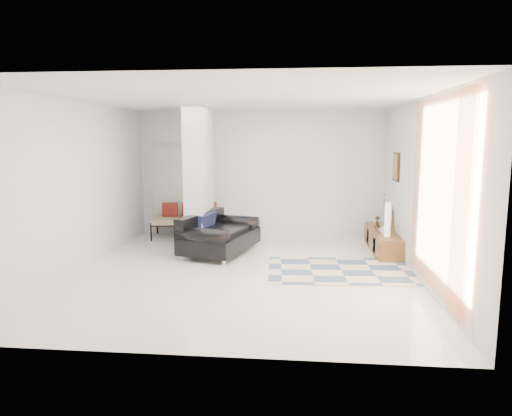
{
  "coord_description": "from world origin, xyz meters",
  "views": [
    {
      "loc": [
        0.87,
        -7.26,
        2.17
      ],
      "look_at": [
        0.13,
        0.6,
        0.98
      ],
      "focal_mm": 32.0,
      "sensor_mm": 36.0,
      "label": 1
    }
  ],
  "objects": [
    {
      "name": "floor",
      "position": [
        0.0,
        0.0,
        0.0
      ],
      "size": [
        6.0,
        6.0,
        0.0
      ],
      "primitive_type": "plane",
      "color": "white",
      "rests_on": "ground"
    },
    {
      "name": "loveseat",
      "position": [
        -0.68,
        1.22,
        0.35
      ],
      "size": [
        1.44,
        1.94,
        0.76
      ],
      "rotation": [
        0.0,
        0.0,
        -0.27
      ],
      "color": "silver",
      "rests_on": "floor"
    },
    {
      "name": "wall_art",
      "position": [
        2.72,
        1.69,
        1.65
      ],
      "size": [
        0.04,
        0.45,
        0.55
      ],
      "primitive_type": "cube",
      "color": "#311F0D",
      "rests_on": "wall_right"
    },
    {
      "name": "wall_left",
      "position": [
        -2.75,
        0.0,
        1.4
      ],
      "size": [
        0.0,
        6.0,
        6.0
      ],
      "primitive_type": "plane",
      "rotation": [
        1.57,
        0.0,
        1.57
      ],
      "color": "silver",
      "rests_on": "ground"
    },
    {
      "name": "vase",
      "position": [
        2.47,
        1.39,
        0.48
      ],
      "size": [
        0.18,
        0.18,
        0.17
      ],
      "primitive_type": "imported",
      "rotation": [
        0.0,
        0.0,
        -0.09
      ],
      "color": "silver",
      "rests_on": "media_console"
    },
    {
      "name": "bronze_figurine",
      "position": [
        2.47,
        2.06,
        0.51
      ],
      "size": [
        0.12,
        0.12,
        0.23
      ],
      "primitive_type": null,
      "rotation": [
        0.0,
        0.0,
        0.04
      ],
      "color": "black",
      "rests_on": "media_console"
    },
    {
      "name": "area_rug",
      "position": [
        1.6,
        0.2,
        0.01
      ],
      "size": [
        2.51,
        1.75,
        0.01
      ],
      "primitive_type": "cube",
      "rotation": [
        0.0,
        0.0,
        0.05
      ],
      "color": "beige",
      "rests_on": "floor"
    },
    {
      "name": "daybed",
      "position": [
        -1.43,
        2.62,
        0.41
      ],
      "size": [
        2.01,
        1.07,
        0.77
      ],
      "rotation": [
        0.0,
        0.0,
        0.14
      ],
      "color": "black",
      "rests_on": "floor"
    },
    {
      "name": "wall_right",
      "position": [
        2.75,
        0.0,
        1.4
      ],
      "size": [
        0.0,
        6.0,
        6.0
      ],
      "primitive_type": "plane",
      "rotation": [
        1.57,
        0.0,
        -1.57
      ],
      "color": "silver",
      "rests_on": "ground"
    },
    {
      "name": "curtain",
      "position": [
        2.67,
        -1.15,
        1.45
      ],
      "size": [
        0.0,
        2.55,
        2.55
      ],
      "primitive_type": "plane",
      "rotation": [
        1.57,
        0.0,
        1.57
      ],
      "color": "#F78141",
      "rests_on": "wall_right"
    },
    {
      "name": "wall_front",
      "position": [
        0.0,
        -3.0,
        1.4
      ],
      "size": [
        6.0,
        0.0,
        6.0
      ],
      "primitive_type": "plane",
      "rotation": [
        -1.57,
        0.0,
        0.0
      ],
      "color": "silver",
      "rests_on": "ground"
    },
    {
      "name": "cylinder_lamp",
      "position": [
        2.5,
        1.16,
        0.71
      ],
      "size": [
        0.11,
        0.11,
        0.62
      ],
      "primitive_type": "cylinder",
      "color": "beige",
      "rests_on": "media_console"
    },
    {
      "name": "partition_column",
      "position": [
        -1.1,
        1.6,
        1.4
      ],
      "size": [
        0.35,
        1.2,
        2.8
      ],
      "primitive_type": "cube",
      "color": "silver",
      "rests_on": "floor"
    },
    {
      "name": "wall_back",
      "position": [
        0.0,
        3.0,
        1.4
      ],
      "size": [
        6.0,
        0.0,
        6.0
      ],
      "primitive_type": "plane",
      "rotation": [
        1.57,
        0.0,
        0.0
      ],
      "color": "silver",
      "rests_on": "ground"
    },
    {
      "name": "ceiling",
      "position": [
        0.0,
        0.0,
        2.8
      ],
      "size": [
        6.0,
        6.0,
        0.0
      ],
      "primitive_type": "plane",
      "rotation": [
        3.14,
        0.0,
        0.0
      ],
      "color": "white",
      "rests_on": "wall_back"
    },
    {
      "name": "hallway_door",
      "position": [
        -2.1,
        2.96,
        1.02
      ],
      "size": [
        0.85,
        0.06,
        2.04
      ],
      "primitive_type": "cube",
      "color": "silver",
      "rests_on": "floor"
    },
    {
      "name": "media_console",
      "position": [
        2.52,
        1.7,
        0.2
      ],
      "size": [
        0.45,
        1.86,
        0.8
      ],
      "color": "brown",
      "rests_on": "floor"
    }
  ]
}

